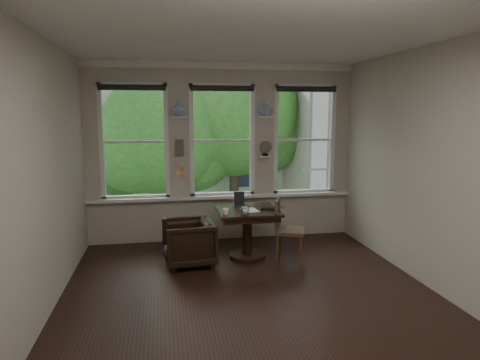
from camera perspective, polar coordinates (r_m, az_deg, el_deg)
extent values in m
plane|color=black|center=(5.51, 1.01, -14.27)|extent=(4.50, 4.50, 0.00)
plane|color=silver|center=(5.13, 1.11, 18.23)|extent=(4.50, 4.50, 0.00)
plane|color=#BCB2A1|center=(7.31, -2.40, 3.68)|extent=(4.50, 0.00, 4.50)
plane|color=#BCB2A1|center=(2.97, 9.61, -4.31)|extent=(4.50, 0.00, 4.50)
plane|color=#BCB2A1|center=(5.17, -24.23, 0.67)|extent=(0.00, 4.50, 4.50)
plane|color=#BCB2A1|center=(5.97, 22.77, 1.78)|extent=(0.00, 4.50, 4.50)
cube|color=white|center=(7.12, -8.17, 8.29)|extent=(0.26, 0.16, 0.03)
cube|color=white|center=(7.32, 3.37, 8.38)|extent=(0.26, 0.16, 0.03)
cube|color=#59544F|center=(7.17, -8.09, 4.30)|extent=(0.14, 0.06, 0.28)
imported|color=white|center=(7.12, -8.19, 9.41)|extent=(0.24, 0.24, 0.25)
imported|color=white|center=(7.32, 3.38, 9.47)|extent=(0.24, 0.24, 0.25)
imported|color=black|center=(6.25, -6.87, -8.28)|extent=(0.78, 0.76, 0.65)
cube|color=maroon|center=(6.21, -6.89, -7.20)|extent=(0.45, 0.45, 0.06)
imported|color=black|center=(6.39, 4.37, -3.79)|extent=(0.42, 0.34, 0.03)
imported|color=white|center=(6.04, -1.95, -4.25)|extent=(0.09, 0.09, 0.08)
imported|color=white|center=(6.06, 0.63, -4.12)|extent=(0.13, 0.13, 0.10)
cube|color=black|center=(6.60, -0.11, -2.50)|extent=(0.17, 0.09, 0.22)
cube|color=silver|center=(6.32, 1.31, -4.02)|extent=(0.26, 0.33, 0.00)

